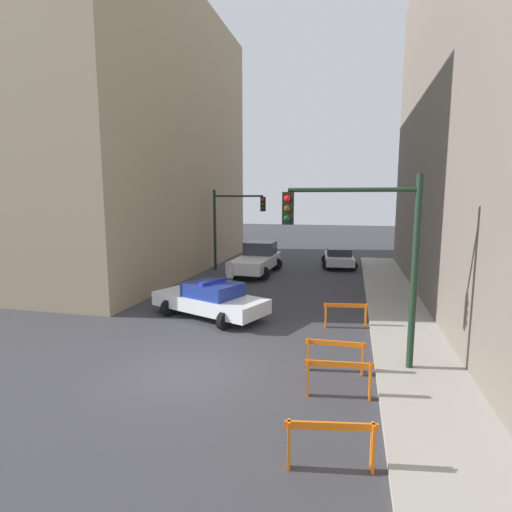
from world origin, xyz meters
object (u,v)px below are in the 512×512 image
police_car (210,299)px  barrier_back (335,351)px  traffic_light_near (370,242)px  barrier_mid (339,373)px  white_truck (257,259)px  pedestrian_crossing (230,277)px  barrier_front (331,437)px  parked_car_near (339,257)px  traffic_light_far (231,218)px  barrier_corner (346,311)px

police_car → barrier_back: size_ratio=3.16×
traffic_light_near → police_car: bearing=149.4°
barrier_mid → barrier_back: same height
police_car → white_truck: 9.39m
police_car → pedestrian_crossing: (-0.40, 3.89, 0.14)m
pedestrian_crossing → barrier_front: size_ratio=1.05×
traffic_light_near → parked_car_near: 16.77m
traffic_light_far → police_car: traffic_light_far is taller
police_car → pedestrian_crossing: bearing=27.7°
barrier_mid → police_car: bearing=133.8°
barrier_front → barrier_mid: size_ratio=0.99×
barrier_front → barrier_back: 4.01m
traffic_light_near → parked_car_near: traffic_light_near is taller
traffic_light_near → parked_car_near: bearing=94.5°
traffic_light_near → traffic_light_far: bearing=120.9°
white_truck → barrier_front: (5.47, -17.41, -0.29)m
traffic_light_near → parked_car_near: size_ratio=1.17×
white_truck → pedestrian_crossing: white_truck is taller
traffic_light_near → barrier_corner: (-0.59, 3.38, -2.91)m
traffic_light_near → barrier_front: size_ratio=3.28×
traffic_light_near → traffic_light_far: (-8.03, 13.44, -0.13)m
police_car → barrier_mid: (5.17, -5.39, -0.11)m
pedestrian_crossing → barrier_back: pedestrian_crossing is taller
barrier_corner → barrier_front: bearing=-90.9°
pedestrian_crossing → barrier_mid: pedestrian_crossing is taller
barrier_front → barrier_corner: size_ratio=1.00×
pedestrian_crossing → police_car: bearing=-137.8°
traffic_light_near → barrier_front: 5.47m
barrier_back → white_truck: bearing=111.8°
traffic_light_near → pedestrian_crossing: 10.00m
traffic_light_far → white_truck: (1.85, -0.60, -2.49)m
traffic_light_near → barrier_front: (-0.71, -4.57, -2.91)m
police_car → barrier_corner: size_ratio=3.18×
pedestrian_crossing → barrier_front: (5.52, -11.92, -0.24)m
parked_car_near → barrier_front: 21.05m
white_truck → barrier_mid: white_truck is taller
traffic_light_far → barrier_front: size_ratio=3.28×
traffic_light_far → police_car: (2.20, -9.98, -2.67)m
traffic_light_far → barrier_back: traffic_light_far is taller
parked_car_near → barrier_mid: parked_car_near is taller
barrier_mid → barrier_back: (-0.15, 1.37, 0.00)m
traffic_light_far → white_truck: size_ratio=0.95×
barrier_corner → traffic_light_near: bearing=-80.1°
traffic_light_near → police_car: traffic_light_near is taller
traffic_light_near → barrier_back: traffic_light_near is taller
barrier_front → barrier_back: size_ratio=0.99×
barrier_back → barrier_corner: size_ratio=1.01×
traffic_light_far → parked_car_near: size_ratio=1.17×
white_truck → barrier_corner: bearing=-57.2°
white_truck → barrier_back: (5.37, -13.39, -0.29)m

